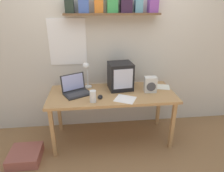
% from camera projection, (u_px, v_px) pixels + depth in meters
% --- Properties ---
extents(ground_plane, '(12.00, 12.00, 0.00)m').
position_uv_depth(ground_plane, '(112.00, 138.00, 2.90)').
color(ground_plane, olive).
extents(back_wall, '(5.60, 0.24, 2.60)m').
position_uv_depth(back_wall, '(109.00, 41.00, 2.79)').
color(back_wall, beige).
rests_on(back_wall, ground_plane).
extents(corner_desk, '(1.64, 0.68, 0.72)m').
position_uv_depth(corner_desk, '(112.00, 97.00, 2.64)').
color(corner_desk, tan).
rests_on(corner_desk, ground_plane).
extents(crt_monitor, '(0.34, 0.32, 0.37)m').
position_uv_depth(crt_monitor, '(120.00, 76.00, 2.69)').
color(crt_monitor, black).
rests_on(crt_monitor, corner_desk).
extents(laptop, '(0.41, 0.38, 0.24)m').
position_uv_depth(laptop, '(76.00, 89.00, 2.60)').
color(laptop, '#232326').
rests_on(laptop, corner_desk).
extents(desk_lamp, '(0.11, 0.14, 0.37)m').
position_uv_depth(desk_lamp, '(86.00, 70.00, 2.67)').
color(desk_lamp, white).
rests_on(desk_lamp, corner_desk).
extents(juice_glass, '(0.08, 0.08, 0.14)m').
position_uv_depth(juice_glass, '(93.00, 97.00, 2.36)').
color(juice_glass, white).
rests_on(juice_glass, corner_desk).
extents(space_heater, '(0.16, 0.12, 0.21)m').
position_uv_depth(space_heater, '(150.00, 84.00, 2.62)').
color(space_heater, silver).
rests_on(space_heater, corner_desk).
extents(computer_mouse, '(0.07, 0.11, 0.03)m').
position_uv_depth(computer_mouse, '(100.00, 97.00, 2.48)').
color(computer_mouse, black).
rests_on(computer_mouse, corner_desk).
extents(loose_paper_near_laptop, '(0.34, 0.26, 0.00)m').
position_uv_depth(loose_paper_near_laptop, '(159.00, 87.00, 2.82)').
color(loose_paper_near_laptop, white).
rests_on(loose_paper_near_laptop, corner_desk).
extents(loose_paper_near_monitor, '(0.31, 0.30, 0.00)m').
position_uv_depth(loose_paper_near_monitor, '(125.00, 99.00, 2.45)').
color(loose_paper_near_monitor, white).
rests_on(loose_paper_near_monitor, corner_desk).
extents(floor_cushion, '(0.37, 0.37, 0.13)m').
position_uv_depth(floor_cushion, '(25.00, 156.00, 2.47)').
color(floor_cushion, '#9A5348').
rests_on(floor_cushion, ground_plane).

